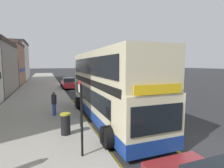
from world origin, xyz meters
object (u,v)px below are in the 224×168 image
Objects in this scene: bus_stop_sign at (81,113)px; parked_car_grey_ahead at (109,80)px; parked_car_maroon_far at (68,83)px; double_decker_bus at (108,88)px; pedestrian_further_back at (54,103)px; litter_bin at (65,124)px; parked_car_maroon_across at (82,74)px.

bus_stop_sign is 0.67× the size of parked_car_grey_ahead.
double_decker_bus is at bearing -89.77° from parked_car_maroon_far.
pedestrian_further_back is (-3.34, 1.56, -1.04)m from double_decker_bus.
pedestrian_further_back reaches higher than litter_bin.
double_decker_bus is at bearing 35.05° from litter_bin.
bus_stop_sign is 25.68m from parked_car_grey_ahead.
parked_car_grey_ahead is 1.00× the size of parked_car_maroon_far.
parked_car_grey_ahead is (7.01, 19.44, -1.27)m from double_decker_bus.
bus_stop_sign is at bearing -82.82° from pedestrian_further_back.
double_decker_bus is 5.08m from bus_stop_sign.
double_decker_bus is at bearing 84.56° from parked_car_maroon_across.
parked_car_maroon_across is at bearing 76.37° from pedestrian_further_back.
litter_bin is at bearing 80.89° from parked_car_maroon_across.
parked_car_maroon_across is 41.19m from litter_bin.
parked_car_grey_ahead is (1.46, -18.78, 0.00)m from parked_car_maroon_across.
litter_bin is at bearing -99.54° from parked_car_maroon_far.
bus_stop_sign is at bearing 82.00° from parked_car_maroon_across.
parked_car_maroon_across is 1.00× the size of parked_car_grey_ahead.
parked_car_maroon_far is 14.46m from pedestrian_further_back.
parked_car_grey_ahead is 20.66m from pedestrian_further_back.
pedestrian_further_back is at bearing -102.83° from parked_car_maroon_far.
parked_car_maroon_across is at bearing 79.17° from bus_stop_sign.
bus_stop_sign is (-2.60, -4.36, -0.28)m from double_decker_bus.
parked_car_maroon_far is at bearing 77.28° from parked_car_maroon_across.
litter_bin is (0.37, -3.64, -0.34)m from pedestrian_further_back.
parked_car_maroon_across is 1.00× the size of parked_car_maroon_far.
bus_stop_sign is at bearing -80.72° from litter_bin.
pedestrian_further_back is at bearing 95.86° from litter_bin.
parked_car_maroon_far is 18.00m from litter_bin.
parked_car_maroon_far is (-7.70, -3.66, 0.00)m from parked_car_grey_ahead.
parked_car_grey_ahead is at bearing 70.17° from double_decker_bus.
bus_stop_sign is 2.63× the size of litter_bin.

